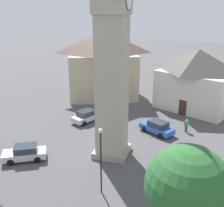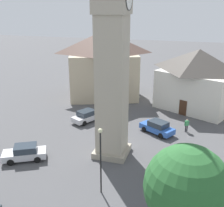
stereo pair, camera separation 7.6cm
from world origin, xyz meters
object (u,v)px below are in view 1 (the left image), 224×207
car_red_corner (25,153)px  building_hall_far (103,64)px  car_blue_kerb (180,175)px  tree (187,187)px  car_silver_kerb (87,116)px  lamp_post (101,151)px  clock_tower (112,9)px  pedestrian (187,124)px  car_black_far (157,127)px  building_corner_back (197,79)px

car_red_corner → building_hall_far: 21.90m
car_blue_kerb → car_red_corner: (-0.67, 14.68, 0.00)m
car_blue_kerb → tree: bearing=-175.5°
car_silver_kerb → tree: tree is taller
car_silver_kerb → lamp_post: 15.11m
car_silver_kerb → building_hall_far: (10.66, 1.35, 4.66)m
clock_tower → pedestrian: size_ratio=14.03×
car_black_far → building_hall_far: building_hall_far is taller
car_black_far → building_corner_back: bearing=-21.3°
clock_tower → car_black_far: 15.01m
clock_tower → building_hall_far: size_ratio=1.80×
clock_tower → tree: 15.79m
car_silver_kerb → car_red_corner: bearing=168.8°
tree → car_red_corner: bearing=65.7°
car_silver_kerb → car_red_corner: (-10.72, 2.13, 0.00)m
car_blue_kerb → car_black_far: same height
tree → building_hall_far: bearing=27.1°
car_black_far → car_blue_kerb: bearing=-160.1°
pedestrian → tree: 18.61m
car_blue_kerb → building_hall_far: building_hall_far is taller
pedestrian → building_hall_far: building_hall_far is taller
car_blue_kerb → lamp_post: (-3.21, 5.94, 2.94)m
car_red_corner → pedestrian: pedestrian is taller
building_corner_back → car_blue_kerb: bearing=178.4°
car_black_far → tree: tree is taller
car_black_far → tree: (-16.79, -3.94, 4.15)m
car_blue_kerb → car_silver_kerb: size_ratio=0.96×
lamp_post → car_blue_kerb: bearing=-61.6°
car_red_corner → pedestrian: (11.28, -14.59, 0.25)m
car_silver_kerb → tree: bearing=-143.3°
car_blue_kerb → pedestrian: (10.61, 0.09, 0.25)m
car_blue_kerb → car_silver_kerb: (10.05, 12.56, 0.00)m
car_blue_kerb → building_corner_back: (19.21, -0.54, 3.65)m
clock_tower → lamp_post: 11.99m
car_black_far → lamp_post: size_ratio=0.79×
car_silver_kerb → pedestrian: size_ratio=2.63×
building_corner_back → building_hall_far: building_hall_far is taller
building_corner_back → building_hall_far: bearing=84.1°
tree → building_corner_back: (26.78, 0.05, -0.50)m
car_black_far → building_corner_back: (9.99, -3.89, 3.65)m
clock_tower → car_silver_kerb: (7.08, 5.60, -13.16)m
car_red_corner → lamp_post: bearing=-106.1°
car_red_corner → lamp_post: (-2.53, -8.75, 2.94)m
car_blue_kerb → car_silver_kerb: same height
building_hall_far → lamp_post: size_ratio=2.35×
building_corner_back → building_hall_far: size_ratio=0.95×
clock_tower → car_blue_kerb: 15.18m
clock_tower → car_black_far: clock_tower is taller
building_corner_back → lamp_post: bearing=163.9°
car_black_far → pedestrian: pedestrian is taller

